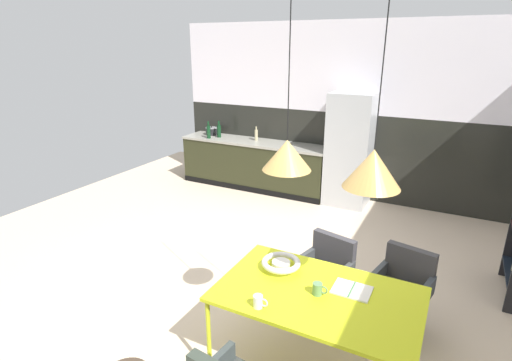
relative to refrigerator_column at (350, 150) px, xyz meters
name	(u,v)px	position (x,y,z in m)	size (l,w,h in m)	color
ground_plane	(254,292)	(-0.18, -3.01, -0.93)	(8.93, 8.93, 0.00)	beige
back_wall_splashback_dark	(344,155)	(-0.18, 0.36, -0.19)	(6.26, 0.12, 1.47)	black
back_wall_panel_upper	(351,68)	(-0.18, 0.36, 1.28)	(6.26, 0.12, 1.47)	silver
kitchen_counter	(254,164)	(-1.76, 0.00, -0.48)	(2.82, 0.63, 0.89)	#292B18
refrigerator_column	(350,150)	(0.00, 0.00, 0.00)	(0.69, 0.60, 1.85)	#ADAFB2
dining_table	(318,298)	(0.77, -3.76, -0.22)	(1.55, 0.96, 0.75)	#C8D11C
armchair_facing_counter	(404,280)	(1.30, -2.84, -0.43)	(0.57, 0.56, 0.77)	#393C3C
armchair_by_stool	(327,265)	(0.58, -2.91, -0.44)	(0.58, 0.57, 0.77)	#393C3C
fruit_bowl	(281,263)	(0.37, -3.58, -0.12)	(0.33, 0.33, 0.09)	silver
open_book	(352,290)	(0.99, -3.61, -0.17)	(0.29, 0.23, 0.02)	white
mug_tall_blue	(318,289)	(0.77, -3.78, -0.13)	(0.12, 0.08, 0.10)	#5B8456
mug_short_terracotta	(259,302)	(0.44, -4.13, -0.12)	(0.12, 0.07, 0.10)	white
cooking_pot	(212,131)	(-2.75, 0.09, 0.03)	(0.23, 0.23, 0.17)	black
bottle_oil_tall	(256,135)	(-1.76, 0.08, 0.06)	(0.06, 0.06, 0.26)	tan
bottle_vinegar_dark	(219,131)	(-2.51, -0.03, 0.09)	(0.08, 0.08, 0.32)	#0F3319
bottle_spice_small	(209,131)	(-2.63, -0.19, 0.09)	(0.07, 0.07, 0.32)	#0F3319
pendant_lamp_over_table_near	(287,155)	(0.46, -3.71, 0.88)	(0.36, 0.36, 1.20)	black
pendant_lamp_over_table_far	(373,168)	(1.08, -3.72, 0.86)	(0.38, 0.38, 1.23)	black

